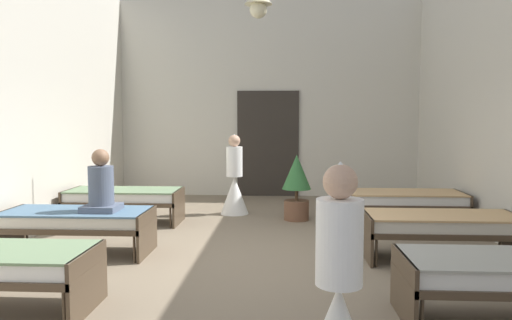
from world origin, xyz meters
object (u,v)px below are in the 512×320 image
Objects in this scene: bed_right_row_1 at (442,225)px; nurse_near_aisle at (338,311)px; patient_seated_primary at (101,188)px; nurse_mid_aisle at (234,186)px; bed_right_row_2 at (404,200)px; bed_left_row_1 at (77,221)px; potted_plant at (297,183)px; bed_left_row_2 at (124,197)px.

nurse_near_aisle is at bearing -118.07° from bed_right_row_1.
nurse_near_aisle is 1.86× the size of patient_seated_primary.
nurse_near_aisle is 1.00× the size of nurse_mid_aisle.
nurse_mid_aisle reaches higher than bed_right_row_2.
potted_plant is at bearing 38.44° from bed_left_row_1.
potted_plant reaches higher than bed_right_row_2.
bed_left_row_2 is at bearing -171.90° from potted_plant.
potted_plant is at bearing 127.02° from bed_right_row_1.
patient_seated_primary is 0.70× the size of potted_plant.
potted_plant is (2.57, 2.34, -0.23)m from patient_seated_primary.
bed_left_row_1 is 3.32m from nurse_mid_aisle.
nurse_near_aisle and nurse_mid_aisle have the same top height.
nurse_near_aisle is (3.04, -4.94, 0.09)m from bed_left_row_2.
potted_plant is at bearing 35.97° from nurse_mid_aisle.
bed_right_row_1 is 4.33m from patient_seated_primary.
nurse_mid_aisle is 1.24m from potted_plant.
patient_seated_primary is (-4.31, -0.03, 0.43)m from bed_right_row_1.
bed_left_row_2 is at bearing 180.00° from bed_right_row_2.
nurse_near_aisle is (-1.62, -3.04, 0.09)m from bed_right_row_1.
patient_seated_primary is at bearing -4.66° from bed_left_row_1.
bed_right_row_1 is 1.90m from bed_right_row_2.
bed_right_row_1 is 4.02m from nurse_mid_aisle.
patient_seated_primary is at bearing -179.62° from bed_right_row_1.
bed_right_row_2 is 2.38× the size of patient_seated_primary.
bed_left_row_1 is 1.00× the size of bed_left_row_2.
bed_right_row_1 is 2.38× the size of patient_seated_primary.
nurse_mid_aisle reaches higher than potted_plant.
nurse_near_aisle is at bearing -18.75° from nurse_mid_aisle.
patient_seated_primary is at bearing -137.60° from potted_plant.
bed_left_row_1 is at bearing 154.40° from nurse_near_aisle.
potted_plant is at bearing 110.74° from nurse_near_aisle.
patient_seated_primary is 3.48m from potted_plant.
bed_left_row_2 is at bearing 157.82° from bed_right_row_1.
bed_left_row_1 is 4.30m from nurse_near_aisle.
bed_left_row_2 is at bearing -94.11° from nurse_mid_aisle.
nurse_mid_aisle is at bearing 57.54° from bed_left_row_1.
potted_plant is (2.92, 0.41, 0.20)m from bed_left_row_2.
bed_right_row_1 is 1.28× the size of nurse_mid_aisle.
bed_right_row_1 is at bearing -90.00° from bed_right_row_2.
bed_left_row_2 is 1.28× the size of nurse_mid_aisle.
bed_right_row_1 is 1.28× the size of nurse_near_aisle.
nurse_mid_aisle is (-1.26, 5.84, 0.00)m from nurse_near_aisle.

